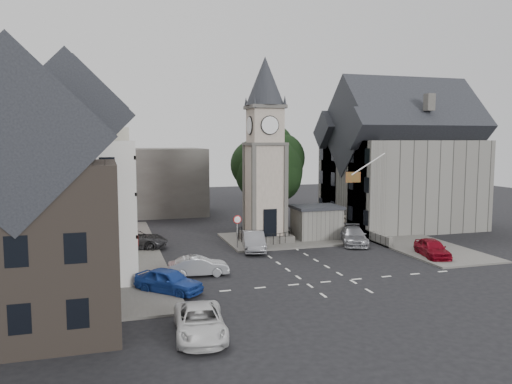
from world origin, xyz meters
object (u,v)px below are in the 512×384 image
object	(u,v)px
clock_tower	(265,150)
car_east_red	(432,248)
stone_shelter	(316,222)
pedestrian	(344,225)
car_west_blue	(169,281)

from	to	relation	value
clock_tower	car_east_red	xyz separation A→B (m)	(10.50, -9.70, -7.40)
clock_tower	stone_shelter	xyz separation A→B (m)	(4.80, -0.49, -6.57)
clock_tower	pedestrian	world-z (taller)	clock_tower
stone_shelter	pedestrian	distance (m)	3.36
car_east_red	car_west_blue	bearing A→B (deg)	-157.18
stone_shelter	car_west_blue	distance (m)	19.39
stone_shelter	car_east_red	world-z (taller)	stone_shelter
car_east_red	pedestrian	xyz separation A→B (m)	(-2.50, 10.04, 0.23)
clock_tower	car_east_red	bearing A→B (deg)	-42.72
clock_tower	car_east_red	size ratio (longest dim) A/B	3.82
stone_shelter	car_west_blue	world-z (taller)	stone_shelter
car_west_blue	car_east_red	size ratio (longest dim) A/B	1.01
car_east_red	pedestrian	distance (m)	10.35
stone_shelter	car_east_red	xyz separation A→B (m)	(5.70, -9.20, -0.82)
car_west_blue	car_east_red	world-z (taller)	car_west_blue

